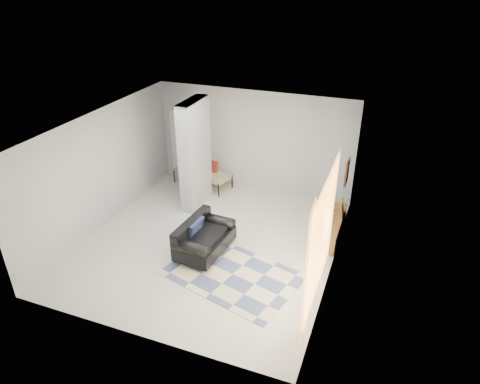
% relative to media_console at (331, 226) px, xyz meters
% --- Properties ---
extents(floor, '(6.00, 6.00, 0.00)m').
position_rel_media_console_xyz_m(floor, '(-2.52, -1.34, -0.20)').
color(floor, beige).
rests_on(floor, ground).
extents(ceiling, '(6.00, 6.00, 0.00)m').
position_rel_media_console_xyz_m(ceiling, '(-2.52, -1.34, 2.60)').
color(ceiling, white).
rests_on(ceiling, wall_back).
extents(wall_back, '(6.00, 0.00, 6.00)m').
position_rel_media_console_xyz_m(wall_back, '(-2.52, 1.66, 1.20)').
color(wall_back, '#AEB0B2').
rests_on(wall_back, ground).
extents(wall_front, '(6.00, 0.00, 6.00)m').
position_rel_media_console_xyz_m(wall_front, '(-2.52, -4.34, 1.20)').
color(wall_front, '#AEB0B2').
rests_on(wall_front, ground).
extents(wall_left, '(0.00, 6.00, 6.00)m').
position_rel_media_console_xyz_m(wall_left, '(-5.27, -1.34, 1.20)').
color(wall_left, '#AEB0B2').
rests_on(wall_left, ground).
extents(wall_right, '(0.00, 6.00, 6.00)m').
position_rel_media_console_xyz_m(wall_right, '(0.23, -1.34, 1.20)').
color(wall_right, '#AEB0B2').
rests_on(wall_right, ground).
extents(partition_column, '(0.35, 1.20, 2.80)m').
position_rel_media_console_xyz_m(partition_column, '(-3.62, 0.26, 1.20)').
color(partition_column, '#9EA3A5').
rests_on(partition_column, floor).
extents(hallway_door, '(0.85, 0.06, 2.04)m').
position_rel_media_console_xyz_m(hallway_door, '(-4.62, 1.62, 0.82)').
color(hallway_door, white).
rests_on(hallway_door, floor).
extents(curtain, '(0.00, 2.55, 2.55)m').
position_rel_media_console_xyz_m(curtain, '(0.15, -2.49, 1.25)').
color(curtain, gold).
rests_on(curtain, wall_right).
extents(wall_art, '(0.04, 0.45, 0.55)m').
position_rel_media_console_xyz_m(wall_art, '(0.20, -0.00, 1.45)').
color(wall_art, '#3C2210').
rests_on(wall_art, wall_right).
extents(media_console, '(0.45, 1.79, 0.80)m').
position_rel_media_console_xyz_m(media_console, '(0.00, 0.00, 0.00)').
color(media_console, brown).
rests_on(media_console, floor).
extents(loveseat, '(0.97, 1.52, 0.76)m').
position_rel_media_console_xyz_m(loveseat, '(-2.53, -1.72, 0.16)').
color(loveseat, silver).
rests_on(loveseat, floor).
extents(daybed, '(1.74, 1.03, 0.77)m').
position_rel_media_console_xyz_m(daybed, '(-3.94, 1.29, 0.22)').
color(daybed, black).
rests_on(daybed, floor).
extents(area_rug, '(2.99, 2.36, 0.01)m').
position_rel_media_console_xyz_m(area_rug, '(-1.62, -2.24, -0.20)').
color(area_rug, beige).
rests_on(area_rug, floor).
extents(cylinder_lamp, '(0.12, 0.12, 0.63)m').
position_rel_media_console_xyz_m(cylinder_lamp, '(-0.02, -0.76, 0.51)').
color(cylinder_lamp, white).
rests_on(cylinder_lamp, media_console).
extents(bronze_figurine, '(0.12, 0.12, 0.22)m').
position_rel_media_console_xyz_m(bronze_figurine, '(-0.05, 0.40, 0.30)').
color(bronze_figurine, black).
rests_on(bronze_figurine, media_console).
extents(vase, '(0.18, 0.18, 0.18)m').
position_rel_media_console_xyz_m(vase, '(-0.05, -0.31, 0.29)').
color(vase, white).
rests_on(vase, media_console).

